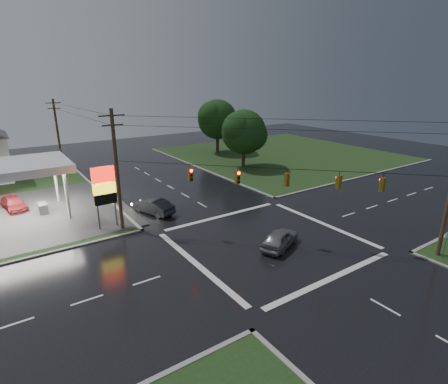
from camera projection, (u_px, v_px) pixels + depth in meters
ground at (267, 241)px, 30.10m from camera, size 120.00×120.00×0.00m
grass_ne at (282, 154)px, 64.41m from camera, size 36.00×36.00×0.08m
pylon_sign at (104, 187)px, 31.53m from camera, size 2.00×0.35×6.00m
utility_pole_nw at (117, 170)px, 30.74m from camera, size 2.20×0.32×11.00m
utility_pole_n at (58, 133)px, 53.26m from camera, size 2.20×0.32×10.50m
traffic_signals at (271, 168)px, 28.08m from camera, size 26.87×26.87×1.47m
tree_ne_near at (245, 132)px, 53.22m from camera, size 7.99×6.80×8.98m
tree_ne_far at (218, 119)px, 64.08m from camera, size 8.46×7.20×9.80m
car_north at (153, 206)px, 36.09m from camera, size 3.23×5.09×1.58m
car_crossing at (280, 238)px, 28.87m from camera, size 4.82×3.43×1.52m
car_pump at (14, 204)px, 37.14m from camera, size 2.64×4.83×1.33m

